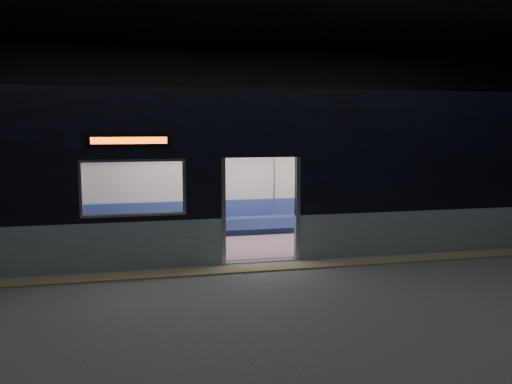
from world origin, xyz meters
name	(u,v)px	position (x,y,z in m)	size (l,w,h in m)	color
station_floor	(275,277)	(0.00, 0.00, -0.01)	(24.00, 14.00, 0.01)	#47494C
station_envelope	(276,66)	(0.00, 0.00, 3.66)	(24.00, 14.00, 5.00)	black
tactile_strip	(267,267)	(0.00, 0.55, 0.01)	(22.80, 0.50, 0.03)	#8C7F59
metro_car	(245,163)	(0.00, 2.54, 1.85)	(18.00, 3.04, 3.35)	#8B9FA6
passenger	(347,201)	(2.82, 3.55, 0.77)	(0.40, 0.65, 1.29)	black
handbag	(350,206)	(2.82, 3.34, 0.66)	(0.26, 0.22, 0.13)	black
transit_map	(336,173)	(2.62, 3.85, 1.45)	(0.92, 0.03, 0.60)	white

